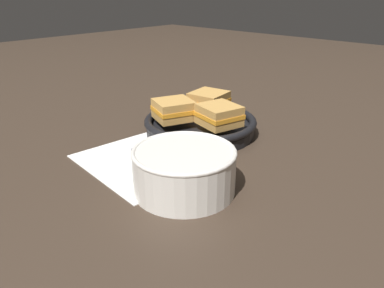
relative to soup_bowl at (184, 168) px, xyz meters
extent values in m
plane|color=#382B21|center=(-0.10, 0.03, -0.05)|extent=(4.00, 4.00, 0.00)
cube|color=white|center=(-0.14, 0.03, -0.04)|extent=(0.28, 0.25, 0.00)
cylinder|color=silver|center=(0.00, 0.00, -0.01)|extent=(0.18, 0.18, 0.08)
cylinder|color=orange|center=(0.00, 0.00, 0.02)|extent=(0.16, 0.16, 0.01)
torus|color=silver|center=(0.00, 0.00, 0.03)|extent=(0.18, 0.18, 0.01)
cube|color=#9E9EA3|center=(-0.15, 0.02, -0.04)|extent=(0.10, 0.04, 0.01)
ellipsoid|color=#9E9EA3|center=(-0.08, 0.00, -0.04)|extent=(0.05, 0.04, 0.01)
cylinder|color=black|center=(-0.16, 0.23, -0.03)|extent=(0.26, 0.26, 0.02)
torus|color=black|center=(-0.16, 0.23, -0.01)|extent=(0.27, 0.27, 0.02)
cube|color=#C18E47|center=(-0.10, 0.22, 0.01)|extent=(0.10, 0.10, 0.02)
cube|color=orange|center=(-0.10, 0.22, 0.02)|extent=(0.11, 0.10, 0.01)
cube|color=#C18E47|center=(-0.10, 0.22, 0.03)|extent=(0.10, 0.10, 0.02)
cube|color=#C18E47|center=(-0.19, 0.29, 0.01)|extent=(0.09, 0.10, 0.02)
cube|color=orange|center=(-0.19, 0.29, 0.02)|extent=(0.09, 0.10, 0.01)
cube|color=#C18E47|center=(-0.19, 0.29, 0.03)|extent=(0.09, 0.10, 0.02)
cube|color=#C18E47|center=(-0.20, 0.17, 0.01)|extent=(0.11, 0.11, 0.02)
cube|color=orange|center=(-0.20, 0.17, 0.02)|extent=(0.11, 0.11, 0.01)
cube|color=#C18E47|center=(-0.20, 0.17, 0.03)|extent=(0.11, 0.11, 0.02)
camera|label=1|loc=(0.41, -0.42, 0.30)|focal=35.00mm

